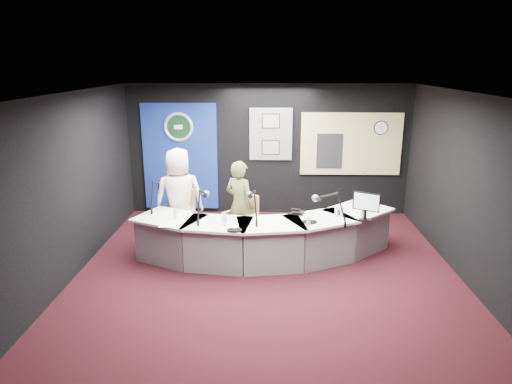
{
  "coord_description": "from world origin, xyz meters",
  "views": [
    {
      "loc": [
        0.02,
        -6.63,
        3.24
      ],
      "look_at": [
        -0.2,
        0.8,
        1.1
      ],
      "focal_mm": 32.0,
      "sensor_mm": 36.0,
      "label": 1
    }
  ],
  "objects_px": {
    "armchair_left": "(180,220)",
    "armchair_right": "(240,225)",
    "broadcast_desk": "(264,237)",
    "person_man": "(179,197)",
    "person_woman": "(240,205)"
  },
  "relations": [
    {
      "from": "person_man",
      "to": "armchair_left",
      "type": "bearing_deg",
      "value": 180.0
    },
    {
      "from": "person_man",
      "to": "broadcast_desk",
      "type": "bearing_deg",
      "value": 143.64
    },
    {
      "from": "armchair_left",
      "to": "broadcast_desk",
      "type": "bearing_deg",
      "value": -22.88
    },
    {
      "from": "armchair_right",
      "to": "person_man",
      "type": "distance_m",
      "value": 1.2
    },
    {
      "from": "person_woman",
      "to": "armchair_left",
      "type": "bearing_deg",
      "value": 26.13
    },
    {
      "from": "broadcast_desk",
      "to": "armchair_right",
      "type": "relative_size",
      "value": 5.3
    },
    {
      "from": "broadcast_desk",
      "to": "armchair_left",
      "type": "relative_size",
      "value": 4.99
    },
    {
      "from": "armchair_left",
      "to": "armchair_right",
      "type": "bearing_deg",
      "value": -8.03
    },
    {
      "from": "broadcast_desk",
      "to": "armchair_right",
      "type": "height_order",
      "value": "armchair_right"
    },
    {
      "from": "broadcast_desk",
      "to": "person_man",
      "type": "relative_size",
      "value": 2.53
    },
    {
      "from": "broadcast_desk",
      "to": "armchair_left",
      "type": "xyz_separation_m",
      "value": [
        -1.54,
        0.6,
        0.08
      ]
    },
    {
      "from": "broadcast_desk",
      "to": "person_woman",
      "type": "xyz_separation_m",
      "value": [
        -0.44,
        0.47,
        0.42
      ]
    },
    {
      "from": "armchair_left",
      "to": "person_man",
      "type": "xyz_separation_m",
      "value": [
        0.0,
        0.0,
        0.44
      ]
    },
    {
      "from": "person_man",
      "to": "armchair_right",
      "type": "bearing_deg",
      "value": 158.49
    },
    {
      "from": "armchair_left",
      "to": "person_man",
      "type": "bearing_deg",
      "value": 0.0
    }
  ]
}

